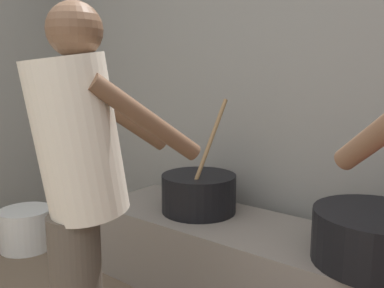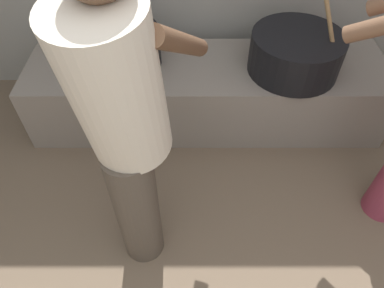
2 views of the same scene
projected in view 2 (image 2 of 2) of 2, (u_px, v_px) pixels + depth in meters
The scene contains 4 objects.
hearth_ledge at pixel (207, 93), 2.35m from camera, with size 2.28×0.60×0.44m, color slate.
cooking_pot_main at pixel (124, 47), 2.12m from camera, with size 0.45×0.45×0.68m.
cooking_pot_secondary at pixel (296, 53), 2.07m from camera, with size 0.54×0.54×0.69m.
cook_in_cream_shirt at pixel (125, 126), 1.24m from camera, with size 0.51×0.71×1.52m.
Camera 2 is at (-0.22, 0.20, 1.75)m, focal length 32.85 mm.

